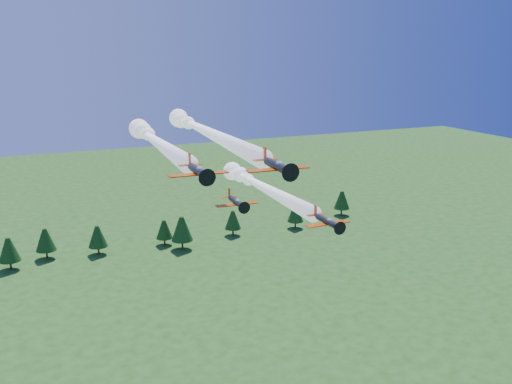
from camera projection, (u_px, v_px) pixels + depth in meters
name	position (u px, v px, depth m)	size (l,w,h in m)	color
plane_lead	(204.00, 130.00, 96.08)	(8.20, 57.07, 3.70)	black
plane_left	(155.00, 140.00, 94.36)	(7.73, 45.82, 3.70)	black
plane_right	(259.00, 185.00, 103.80)	(6.89, 42.79, 3.70)	black
plane_slot	(236.00, 202.00, 84.33)	(6.49, 7.06, 2.29)	black
treeline	(115.00, 234.00, 182.04)	(169.63, 18.63, 11.02)	#382314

